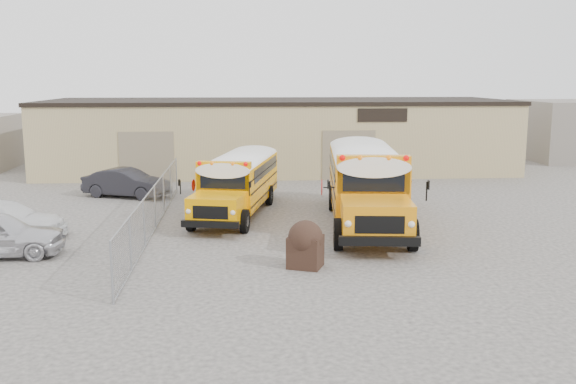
{
  "coord_description": "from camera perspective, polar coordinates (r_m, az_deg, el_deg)",
  "views": [
    {
      "loc": [
        -2.48,
        -22.97,
        6.1
      ],
      "look_at": [
        -0.61,
        2.17,
        1.6
      ],
      "focal_mm": 40.0,
      "sensor_mm": 36.0,
      "label": 1
    }
  ],
  "objects": [
    {
      "name": "car_dark",
      "position": [
        34.19,
        -14.18,
        0.79
      ],
      "size": [
        4.75,
        3.08,
        1.48
      ],
      "primitive_type": "imported",
      "rotation": [
        0.0,
        0.0,
        1.2
      ],
      "color": "black",
      "rests_on": "ground"
    },
    {
      "name": "warehouse",
      "position": [
        43.2,
        -0.94,
        5.17
      ],
      "size": [
        30.2,
        10.2,
        4.67
      ],
      "color": "tan",
      "rests_on": "ground"
    },
    {
      "name": "ground",
      "position": [
        23.89,
        1.86,
        -4.67
      ],
      "size": [
        120.0,
        120.0,
        0.0
      ],
      "primitive_type": "plane",
      "color": "#3F3C3A",
      "rests_on": "ground"
    },
    {
      "name": "school_bus_right",
      "position": [
        34.22,
        5.99,
        3.04
      ],
      "size": [
        4.13,
        11.54,
        3.31
      ],
      "color": "orange",
      "rests_on": "ground"
    },
    {
      "name": "tarp_bundle",
      "position": [
        20.88,
        1.56,
        -4.59
      ],
      "size": [
        1.32,
        1.26,
        1.56
      ],
      "color": "black",
      "rests_on": "ground"
    },
    {
      "name": "school_bus_left",
      "position": [
        34.79,
        -2.44,
        2.65
      ],
      "size": [
        4.19,
        9.62,
        2.74
      ],
      "color": "#FAA100",
      "rests_on": "ground"
    },
    {
      "name": "car_white",
      "position": [
        27.08,
        -23.88,
        -2.26
      ],
      "size": [
        5.08,
        2.8,
        1.39
      ],
      "primitive_type": "imported",
      "rotation": [
        0.0,
        0.0,
        1.39
      ],
      "color": "silver",
      "rests_on": "ground"
    },
    {
      "name": "chainlink_fence",
      "position": [
        26.72,
        -11.73,
        -1.31
      ],
      "size": [
        0.07,
        18.07,
        1.81
      ],
      "color": "gray",
      "rests_on": "ground"
    }
  ]
}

